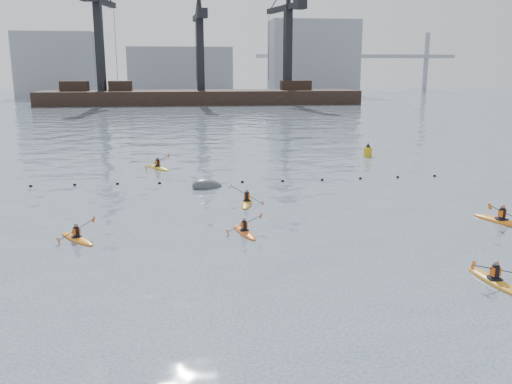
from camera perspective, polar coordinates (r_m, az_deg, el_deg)
ground at (r=18.50m, az=2.17°, el=-13.44°), size 400.00×400.00×0.00m
float_line at (r=39.80m, az=-3.64°, el=1.07°), size 33.24×0.73×0.24m
barge_pier at (r=126.53m, az=-5.89°, el=10.04°), size 72.00×19.30×29.50m
skyline at (r=166.70m, az=-5.38°, el=13.27°), size 141.00×28.00×22.00m
kayaker_0 at (r=27.64m, az=-1.24°, el=-4.16°), size 1.94×2.91×1.07m
kayaker_1 at (r=23.41m, az=23.82°, el=-8.50°), size 2.19×3.28×1.11m
kayaker_2 at (r=27.97m, az=-18.33°, el=-4.61°), size 2.32×2.70×1.11m
kayaker_3 at (r=33.56m, az=-0.97°, el=-1.04°), size 2.23×3.25×1.33m
kayaker_4 at (r=32.33m, az=24.43°, el=-2.75°), size 2.33×3.56×1.39m
kayaker_5 at (r=45.97m, az=-10.30°, el=2.59°), size 2.38×3.25×1.28m
mooring_buoy at (r=38.24m, az=-5.11°, el=0.50°), size 2.86×2.23×1.62m
nav_buoy at (r=52.56m, az=11.69°, el=4.19°), size 0.79×0.79×1.44m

